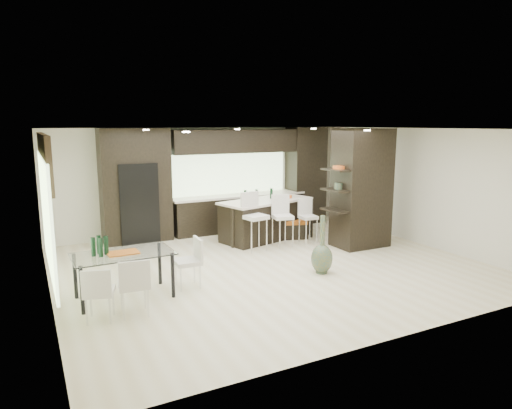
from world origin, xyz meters
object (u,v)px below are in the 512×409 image
stool_right (308,225)px  chair_near (134,288)px  bench (283,229)px  dining_table (124,276)px  kitchen_island (266,219)px  stool_mid (283,226)px  floor_vase (322,245)px  stool_left (255,227)px  chair_end (188,265)px  chair_far (100,296)px

stool_right → chair_near: (-4.60, -2.33, -0.02)m
bench → dining_table: bearing=-134.0°
stool_right → bench: bearing=122.7°
bench → chair_near: 5.20m
stool_right → bench: 0.74m
chair_near → kitchen_island: bearing=45.4°
stool_mid → floor_vase: (-0.30, -1.99, 0.08)m
stool_left → stool_mid: size_ratio=1.10×
stool_left → chair_near: 3.91m
kitchen_island → dining_table: 4.56m
kitchen_island → stool_right: kitchen_island is taller
stool_right → dining_table: size_ratio=0.54×
stool_mid → bench: 0.80m
stool_mid → stool_right: size_ratio=1.13×
dining_table → chair_end: chair_end is taller
stool_left → chair_far: size_ratio=1.41×
chair_near → chair_end: 1.30m
stool_mid → dining_table: bearing=-145.5°
dining_table → stool_right: bearing=17.3°
chair_end → stool_mid: bearing=-58.4°
dining_table → chair_far: 0.87m
stool_left → dining_table: stool_left is taller
stool_left → stool_mid: bearing=-8.5°
stool_right → floor_vase: size_ratio=0.76×
bench → chair_end: bearing=-126.7°
bench → chair_end: (-3.20, -2.22, 0.17)m
chair_near → chair_end: bearing=41.1°
floor_vase → chair_far: bearing=-175.8°
stool_mid → chair_end: size_ratio=1.21×
stool_right → chair_near: stool_right is taller
stool_left → chair_end: (-2.10, -1.55, -0.13)m
floor_vase → chair_end: floor_vase is taller
stool_mid → chair_end: (-2.81, -1.57, -0.08)m
chair_far → floor_vase: bearing=22.2°
floor_vase → chair_far: (-4.07, -0.30, -0.18)m
kitchen_island → floor_vase: (-0.30, -2.80, 0.07)m
stool_right → bench: (-0.33, 0.63, -0.20)m
dining_table → stool_mid: bearing=20.2°
floor_vase → chair_far: floor_vase is taller
stool_right → chair_end: (-3.53, -1.59, -0.03)m
stool_right → chair_end: 3.87m
stool_mid → chair_near: 4.52m
floor_vase → chair_near: (-3.59, -0.32, -0.15)m
stool_mid → chair_far: stool_mid is taller
stool_mid → dining_table: size_ratio=0.62×
chair_end → chair_near: bearing=127.0°
floor_vase → dining_table: floor_vase is taller
stool_mid → chair_near: bearing=-136.7°
stool_mid → stool_right: (0.72, 0.02, -0.06)m
stool_mid → chair_near: stool_mid is taller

